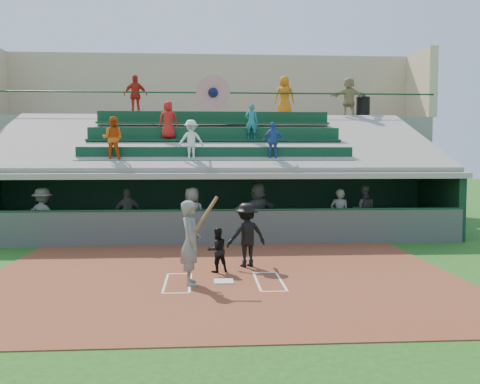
{
  "coord_description": "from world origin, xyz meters",
  "views": [
    {
      "loc": [
        -0.45,
        -11.8,
        2.87
      ],
      "look_at": [
        0.61,
        3.5,
        1.8
      ],
      "focal_mm": 40.0,
      "sensor_mm": 36.0,
      "label": 1
    }
  ],
  "objects": [
    {
      "name": "home_umpire",
      "position": [
        0.65,
        1.65,
        0.84
      ],
      "size": [
        1.2,
        0.93,
        1.63
      ],
      "primitive_type": "imported",
      "rotation": [
        0.0,
        0.0,
        3.49
      ],
      "color": "black",
      "rests_on": "dirt_slab"
    },
    {
      "name": "concourse_staff_a",
      "position": [
        -3.39,
        12.13,
        5.49
      ],
      "size": [
        1.12,
        0.75,
        1.77
      ],
      "primitive_type": "imported",
      "rotation": [
        0.0,
        0.0,
        3.48
      ],
      "color": "red",
      "rests_on": "concourse_slab"
    },
    {
      "name": "concourse_staff_b",
      "position": [
        3.21,
        12.22,
        5.5
      ],
      "size": [
        0.92,
        0.64,
        1.79
      ],
      "primitive_type": "imported",
      "rotation": [
        0.0,
        0.0,
        3.06
      ],
      "color": "#CE640C",
      "rests_on": "concourse_slab"
    },
    {
      "name": "water_cooler",
      "position": [
        -5.98,
        6.23,
        0.91
      ],
      "size": [
        0.36,
        0.36,
        0.36
      ],
      "primitive_type": "cylinder",
      "color": "#D0600C",
      "rests_on": "white_table"
    },
    {
      "name": "dugout_player_a",
      "position": [
        -5.6,
        5.62,
        0.93
      ],
      "size": [
        1.27,
        0.91,
        1.78
      ],
      "primitive_type": "imported",
      "rotation": [
        0.0,
        0.0,
        2.9
      ],
      "color": "#5D605A",
      "rests_on": "dugout_floor"
    },
    {
      "name": "dugout_floor",
      "position": [
        0.0,
        6.75,
        0.02
      ],
      "size": [
        16.0,
        3.5,
        0.04
      ],
      "primitive_type": "cube",
      "color": "gray",
      "rests_on": "ground"
    },
    {
      "name": "catcher",
      "position": [
        -0.12,
        1.05,
        0.56
      ],
      "size": [
        0.64,
        0.58,
        1.08
      ],
      "primitive_type": "imported",
      "rotation": [
        0.0,
        0.0,
        3.54
      ],
      "color": "black",
      "rests_on": "dirt_slab"
    },
    {
      "name": "grandstand",
      "position": [
        -0.01,
        10.51,
        2.26
      ],
      "size": [
        20.4,
        10.4,
        7.8
      ],
      "color": "#4C514C",
      "rests_on": "ground"
    },
    {
      "name": "dugout_bench",
      "position": [
        -0.08,
        7.98,
        0.26
      ],
      "size": [
        14.74,
        3.65,
        0.45
      ],
      "primitive_type": "cube",
      "rotation": [
        0.0,
        0.0,
        -0.22
      ],
      "color": "olive",
      "rests_on": "dugout_floor"
    },
    {
      "name": "trash_bin",
      "position": [
        6.91,
        12.54,
        5.06
      ],
      "size": [
        0.61,
        0.61,
        0.92
      ],
      "primitive_type": "cylinder",
      "color": "black",
      "rests_on": "concourse_slab"
    },
    {
      "name": "ground",
      "position": [
        0.0,
        0.0,
        0.0
      ],
      "size": [
        100.0,
        100.0,
        0.0
      ],
      "primitive_type": "plane",
      "color": "#1D5116",
      "rests_on": "ground"
    },
    {
      "name": "dugout_player_e",
      "position": [
        4.04,
        5.47,
        0.89
      ],
      "size": [
        0.7,
        0.54,
        1.71
      ],
      "primitive_type": "imported",
      "rotation": [
        0.0,
        0.0,
        2.91
      ],
      "color": "#545752",
      "rests_on": "dugout_floor"
    },
    {
      "name": "dirt_slab",
      "position": [
        0.0,
        0.5,
        0.01
      ],
      "size": [
        11.0,
        9.0,
        0.02
      ],
      "primitive_type": "cube",
      "color": "brown",
      "rests_on": "ground"
    },
    {
      "name": "white_table",
      "position": [
        -5.95,
        6.21,
        0.39
      ],
      "size": [
        0.87,
        0.7,
        0.69
      ],
      "primitive_type": "cube",
      "rotation": [
        0.0,
        0.0,
        0.14
      ],
      "color": "white",
      "rests_on": "dugout_floor"
    },
    {
      "name": "dugout_player_d",
      "position": [
        1.4,
        6.2,
        0.98
      ],
      "size": [
        1.77,
        1.43,
        1.89
      ],
      "primitive_type": "imported",
      "rotation": [
        0.0,
        0.0,
        3.73
      ],
      "color": "#60645E",
      "rests_on": "dugout_floor"
    },
    {
      "name": "dugout_player_c",
      "position": [
        -0.81,
        5.33,
        0.94
      ],
      "size": [
        1.03,
        0.86,
        1.79
      ],
      "primitive_type": "imported",
      "rotation": [
        0.0,
        0.0,
        2.76
      ],
      "color": "#5D605A",
      "rests_on": "dugout_floor"
    },
    {
      "name": "batters_box_chalk",
      "position": [
        0.0,
        0.0,
        0.02
      ],
      "size": [
        2.65,
        1.85,
        0.01
      ],
      "color": "white",
      "rests_on": "dirt_slab"
    },
    {
      "name": "batter_at_plate",
      "position": [
        -0.73,
        -0.15,
        0.95
      ],
      "size": [
        0.89,
        0.78,
        1.95
      ],
      "color": "#60625D",
      "rests_on": "dirt_slab"
    },
    {
      "name": "dugout_player_f",
      "position": [
        5.19,
        6.58,
        0.92
      ],
      "size": [
        0.94,
        0.77,
        1.76
      ],
      "primitive_type": "imported",
      "rotation": [
        0.0,
        0.0,
        3.0
      ],
      "color": "#51544F",
      "rests_on": "dugout_floor"
    },
    {
      "name": "concourse_slab",
      "position": [
        0.0,
        13.5,
        2.3
      ],
      "size": [
        20.0,
        3.0,
        4.6
      ],
      "primitive_type": "cube",
      "color": "gray",
      "rests_on": "ground"
    },
    {
      "name": "dugout_player_b",
      "position": [
        -2.99,
        6.29,
        0.89
      ],
      "size": [
        1.07,
        0.63,
        1.7
      ],
      "primitive_type": "imported",
      "rotation": [
        0.0,
        0.0,
        3.37
      ],
      "color": "#52544F",
      "rests_on": "dugout_floor"
    },
    {
      "name": "home_plate",
      "position": [
        0.0,
        0.0,
        0.04
      ],
      "size": [
        0.43,
        0.43,
        0.03
      ],
      "primitive_type": "cube",
      "color": "silver",
      "rests_on": "dirt_slab"
    },
    {
      "name": "concourse_staff_c",
      "position": [
        6.11,
        12.06,
        5.47
      ],
      "size": [
        1.64,
        0.59,
        1.75
      ],
      "primitive_type": "imported",
      "rotation": [
        0.0,
        0.0,
        3.1
      ],
      "color": "tan",
      "rests_on": "concourse_slab"
    }
  ]
}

